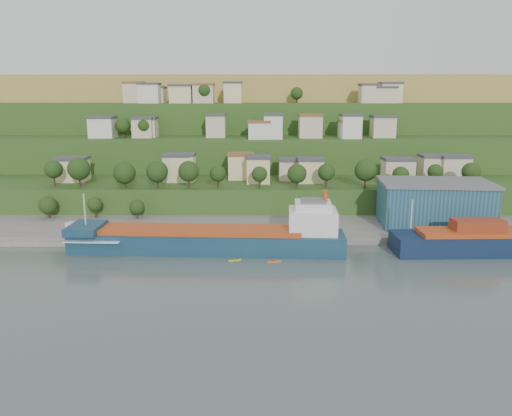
{
  "coord_description": "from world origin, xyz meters",
  "views": [
    {
      "loc": [
        1.04,
        -111.53,
        39.03
      ],
      "look_at": [
        0.39,
        15.0,
        10.02
      ],
      "focal_mm": 35.0,
      "sensor_mm": 36.0,
      "label": 1
    }
  ],
  "objects_px": {
    "warehouse": "(434,203)",
    "caravan": "(76,227)",
    "cargo_ship_near": "(216,240)",
    "kayak_orange": "(274,261)"
  },
  "relations": [
    {
      "from": "caravan",
      "to": "cargo_ship_near",
      "type": "bearing_deg",
      "value": -2.76
    },
    {
      "from": "cargo_ship_near",
      "to": "caravan",
      "type": "bearing_deg",
      "value": 163.92
    },
    {
      "from": "caravan",
      "to": "kayak_orange",
      "type": "xyz_separation_m",
      "value": [
        55.01,
        -22.25,
        -2.24
      ]
    },
    {
      "from": "warehouse",
      "to": "caravan",
      "type": "height_order",
      "value": "warehouse"
    },
    {
      "from": "warehouse",
      "to": "caravan",
      "type": "distance_m",
      "value": 102.16
    },
    {
      "from": "kayak_orange",
      "to": "warehouse",
      "type": "bearing_deg",
      "value": 21.62
    },
    {
      "from": "caravan",
      "to": "kayak_orange",
      "type": "distance_m",
      "value": 59.38
    },
    {
      "from": "caravan",
      "to": "kayak_orange",
      "type": "height_order",
      "value": "caravan"
    },
    {
      "from": "cargo_ship_near",
      "to": "caravan",
      "type": "distance_m",
      "value": 42.87
    },
    {
      "from": "cargo_ship_near",
      "to": "warehouse",
      "type": "relative_size",
      "value": 2.15
    }
  ]
}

